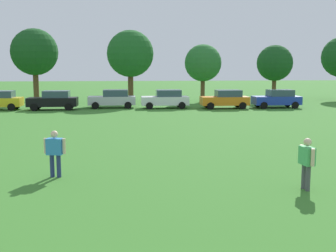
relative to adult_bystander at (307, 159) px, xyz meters
The scene contains 12 objects.
ground_plane 21.31m from the adult_bystander, 110.51° to the left, with size 160.00×160.00×0.00m, color #387528.
adult_bystander is the anchor object (origin of this frame).
bystander_midfield 8.29m from the adult_bystander, 163.78° to the left, with size 0.76×0.41×1.63m.
parked_car_black_1 28.15m from the adult_bystander, 114.84° to the left, with size 4.30×2.02×1.68m.
parked_car_silver_2 27.39m from the adult_bystander, 104.06° to the left, with size 4.30×2.02×1.68m.
parked_car_white_3 25.95m from the adult_bystander, 94.02° to the left, with size 4.30×2.02×1.68m.
parked_car_orange_4 25.38m from the adult_bystander, 81.89° to the left, with size 4.30×2.02×1.68m.
parked_car_blue_5 26.51m from the adult_bystander, 71.38° to the left, with size 4.30×2.02×1.68m.
tree_left 38.67m from the adult_bystander, 113.45° to the left, with size 5.08×5.08×7.91m.
tree_center_left 32.54m from the adult_bystander, 98.78° to the left, with size 4.84×4.84×7.55m.
tree_center_right 32.67m from the adult_bystander, 85.00° to the left, with size 3.95×3.95×6.16m.
tree_right 34.97m from the adult_bystander, 71.55° to the left, with size 3.95×3.95×6.16m.
Camera 1 is at (1.92, -1.93, 3.79)m, focal length 44.46 mm.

